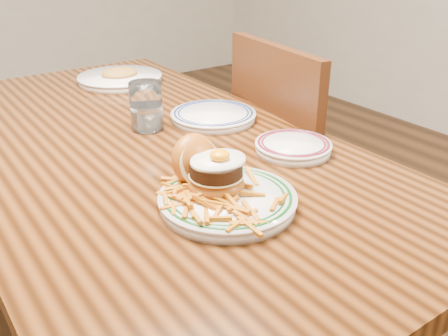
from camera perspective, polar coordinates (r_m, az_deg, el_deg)
table at (r=1.30m, az=-9.44°, el=-0.64°), size 0.85×1.60×0.75m
chair_right at (r=1.64m, az=8.92°, el=-1.01°), size 0.49×0.49×0.94m
main_plate at (r=0.95m, az=-0.24°, el=-2.31°), size 0.26×0.28×0.13m
side_plate at (r=1.19m, az=7.92°, el=2.48°), size 0.18×0.18×0.03m
rear_plate at (r=1.39m, az=-1.22°, el=6.04°), size 0.24×0.24×0.03m
water_glass at (r=1.33m, az=-8.85°, el=6.67°), size 0.08×0.08×0.13m
far_plate at (r=1.79m, az=-11.79°, el=10.05°), size 0.29×0.29×0.05m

